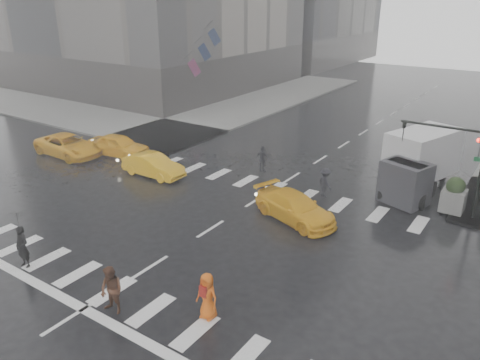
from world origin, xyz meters
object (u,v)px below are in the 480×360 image
Objects in this scene: pedestrian_orange at (207,296)px; box_truck at (418,161)px; taxi_mid at (153,165)px; pedestrian_brown at (112,290)px; traffic_signal_pole at (461,154)px; taxi_front at (119,145)px.

box_truck is at bearing 80.60° from pedestrian_orange.
pedestrian_orange is at bearing -129.05° from taxi_mid.
taxi_mid is (-8.09, 10.35, -0.22)m from pedestrian_brown.
pedestrian_brown is (-8.00, -14.81, -2.33)m from traffic_signal_pole.
box_truck is (2.75, 15.36, 0.89)m from pedestrian_orange.
traffic_signal_pole is 2.64× the size of pedestrian_orange.
traffic_signal_pole reaches higher than box_truck.
pedestrian_brown is 13.14m from taxi_mid.
box_truck reaches higher than taxi_mid.
taxi_mid is at bearing 142.23° from pedestrian_orange.
pedestrian_brown is at bearing -142.52° from taxi_mid.
taxi_front is 19.07m from box_truck.
pedestrian_brown is at bearing -90.25° from box_truck.
pedestrian_orange reaches higher than taxi_front.
pedestrian_orange reaches higher than taxi_mid.
pedestrian_brown is at bearing -149.91° from pedestrian_orange.
pedestrian_orange is at bearing -111.23° from traffic_signal_pole.
taxi_mid is (-16.10, -4.46, -2.55)m from traffic_signal_pole.
box_truck is at bearing 69.10° from pedestrian_brown.
traffic_signal_pole is 16.99m from pedestrian_brown.
pedestrian_orange is (2.88, 1.62, -0.03)m from pedestrian_brown.
pedestrian_orange is 18.62m from taxi_front.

